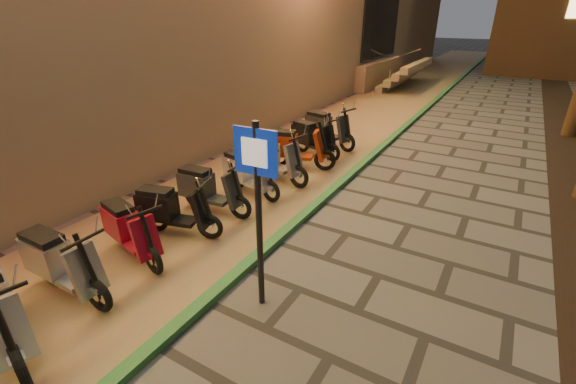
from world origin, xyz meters
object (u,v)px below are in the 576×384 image
Objects in this scene: scooter_7 at (207,188)px; scooter_12 at (325,128)px; scooter_6 at (170,209)px; scooter_9 at (271,157)px; scooter_4 at (58,262)px; scooter_11 at (311,137)px; pedestrian_sign at (258,195)px; scooter_5 at (128,229)px; scooter_8 at (246,172)px; scooter_10 at (292,147)px.

scooter_12 is (0.19, 4.67, 0.05)m from scooter_7.
scooter_9 is at bearing 71.04° from scooter_6.
scooter_7 is (0.10, 2.76, -0.01)m from scooter_4.
scooter_11 is at bearing 72.32° from scooter_6.
scooter_6 is 0.89× the size of scooter_9.
pedestrian_sign is 2.60m from scooter_5.
scooter_9 is (0.20, 1.92, 0.04)m from scooter_7.
pedestrian_sign is at bearing -40.42° from scooter_8.
scooter_11 is (0.21, 3.79, 0.01)m from scooter_7.
scooter_6 is at bearing -83.38° from scooter_9.
scooter_4 reaches higher than scooter_5.
scooter_9 is 2.75m from scooter_12.
scooter_6 is (0.08, 0.77, 0.00)m from scooter_5.
scooter_9 is 1.00× the size of scooter_10.
scooter_7 is 0.92× the size of scooter_12.
pedestrian_sign reaches higher than scooter_10.
scooter_12 is at bearing 87.05° from scooter_4.
scooter_6 is at bearing -110.16° from scooter_10.
scooter_6 is 1.00× the size of scooter_8.
scooter_12 is at bearing 105.24° from scooter_11.
scooter_6 is at bearing 85.53° from scooter_4.
scooter_9 reaches higher than scooter_5.
scooter_12 is (-0.00, 2.75, 0.00)m from scooter_9.
scooter_11 reaches higher than scooter_5.
scooter_5 is (-2.35, -0.10, -1.10)m from pedestrian_sign.
scooter_10 reaches higher than scooter_5.
scooter_7 is at bearing -111.86° from scooter_10.
scooter_12 is at bearing 100.17° from scooter_9.
scooter_12 reaches higher than scooter_11.
pedestrian_sign is at bearing 25.03° from scooter_4.
scooter_11 is (0.26, 5.50, 0.02)m from scooter_5.
scooter_4 is at bearing -96.35° from scooter_7.
scooter_4 is 1.00× the size of scooter_11.
scooter_4 is at bearing -77.06° from scooter_12.
scooter_6 is 0.89× the size of scooter_10.
scooter_4 is at bearing -158.39° from pedestrian_sign.
scooter_12 is at bearing 72.78° from scooter_6.
scooter_11 is at bearing 107.00° from pedestrian_sign.
scooter_10 is (0.31, 4.44, 0.06)m from scooter_5.
scooter_6 is at bearing -76.56° from scooter_12.
scooter_7 is 2.74m from scooter_10.
pedestrian_sign is at bearing -54.39° from scooter_11.
scooter_11 is at bearing 100.47° from scooter_5.
pedestrian_sign reaches higher than scooter_5.
scooter_10 is (0.13, 1.68, 0.06)m from scooter_8.
scooter_5 is 0.89× the size of scooter_12.
scooter_11 is (-0.05, 1.06, -0.04)m from scooter_10.
scooter_12 reaches higher than scooter_5.
scooter_4 is 0.92× the size of scooter_10.
scooter_5 is 1.00× the size of scooter_6.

